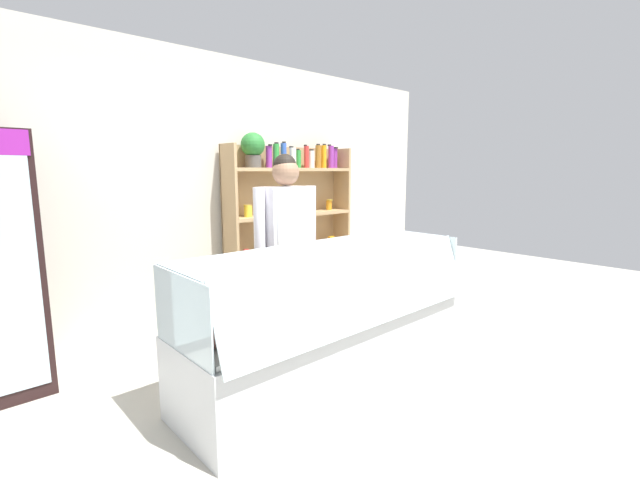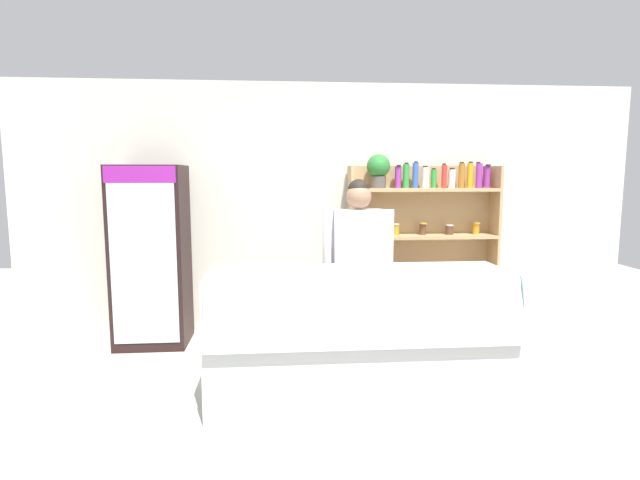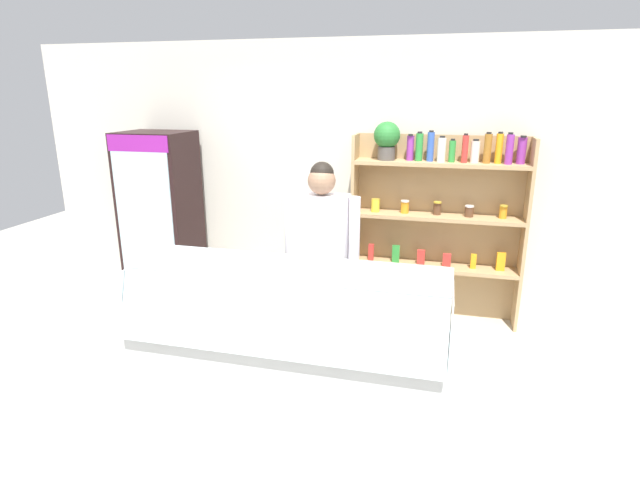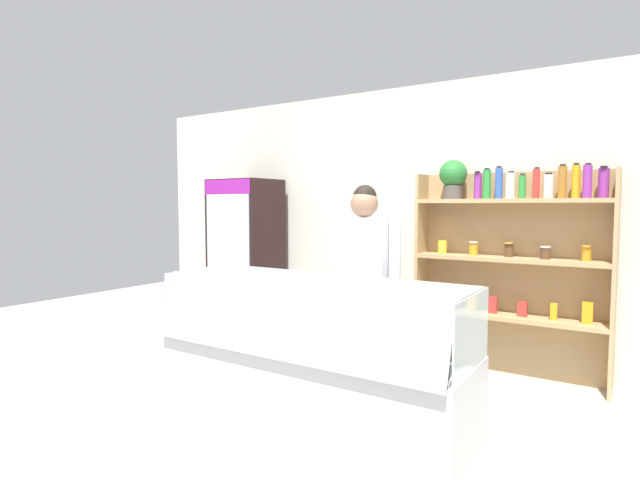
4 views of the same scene
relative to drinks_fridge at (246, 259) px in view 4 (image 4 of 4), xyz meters
name	(u,v)px [view 4 (image 4 of 4)]	position (x,y,z in m)	size (l,w,h in m)	color
ground_plane	(300,423)	(1.85, -1.55, -0.91)	(12.00, 12.00, 0.00)	#B7B2A3
back_wall	(412,222)	(1.85, 0.44, 0.44)	(6.80, 0.10, 2.70)	beige
drinks_fridge	(246,259)	(0.00, 0.00, 0.00)	(0.70, 0.60, 1.81)	black
shelving_unit	(505,253)	(2.81, 0.24, 0.19)	(1.63, 0.29, 1.93)	tan
deli_display_case	(311,376)	(1.87, -1.45, -0.59)	(2.26, 0.78, 1.01)	silver
shop_clerk	(364,271)	(1.97, -0.84, 0.09)	(0.62, 0.25, 1.68)	#4C4233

